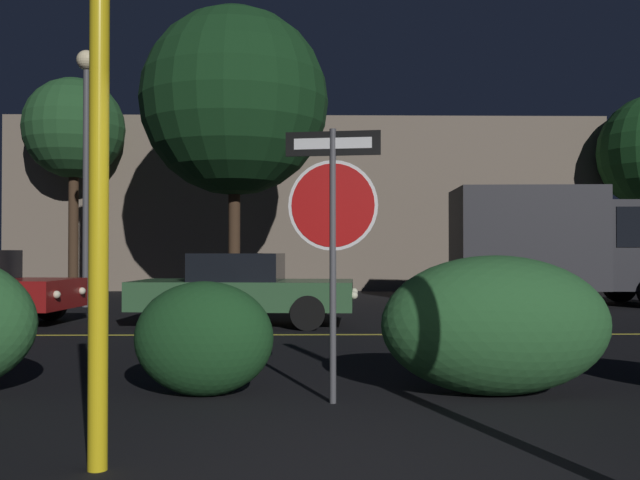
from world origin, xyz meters
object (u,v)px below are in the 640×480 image
object	(u,v)px
hedge_bush_2	(496,325)
tree_2	(234,102)
tree_0	(74,129)
hedge_bush_1	(204,339)
delivery_truck	(572,241)
yellow_pole_left	(99,230)
stop_sign	(333,209)
street_lamp	(86,131)
passing_car_2	(243,289)

from	to	relation	value
hedge_bush_2	tree_2	bearing A→B (deg)	106.79
tree_0	tree_2	size ratio (longest dim) A/B	0.88
hedge_bush_1	delivery_truck	bearing A→B (deg)	55.59
yellow_pole_left	hedge_bush_1	distance (m)	2.47
stop_sign	street_lamp	bearing A→B (deg)	126.86
hedge_bush_2	hedge_bush_1	bearing A→B (deg)	-179.98
hedge_bush_2	tree_0	size ratio (longest dim) A/B	0.31
tree_0	tree_2	bearing A→B (deg)	-35.69
yellow_pole_left	passing_car_2	size ratio (longest dim) A/B	0.71
tree_2	delivery_truck	bearing A→B (deg)	-8.79
hedge_bush_2	tree_0	bearing A→B (deg)	119.64
stop_sign	delivery_truck	xyz separation A→B (m)	(6.45, 11.51, -0.12)
delivery_truck	street_lamp	bearing A→B (deg)	-85.21
hedge_bush_1	street_lamp	distance (m)	12.18
tree_0	tree_2	xyz separation A→B (m)	(5.66, -4.06, 0.06)
yellow_pole_left	delivery_truck	world-z (taller)	yellow_pole_left
street_lamp	tree_2	distance (m)	4.03
yellow_pole_left	delivery_truck	xyz separation A→B (m)	(7.98, 13.43, 0.13)
passing_car_2	delivery_truck	size ratio (longest dim) A/B	0.73
hedge_bush_1	yellow_pole_left	bearing A→B (deg)	-98.32
delivery_truck	tree_0	world-z (taller)	tree_0
street_lamp	tree_0	xyz separation A→B (m)	(-2.23, 5.87, 1.04)
yellow_pole_left	delivery_truck	size ratio (longest dim) A/B	0.52
stop_sign	tree_2	size ratio (longest dim) A/B	0.31
yellow_pole_left	tree_2	bearing A→B (deg)	92.67
hedge_bush_2	passing_car_2	distance (m)	7.11
yellow_pole_left	tree_0	size ratio (longest dim) A/B	0.43
stop_sign	delivery_truck	size ratio (longest dim) A/B	0.43
hedge_bush_1	passing_car_2	world-z (taller)	passing_car_2
hedge_bush_2	tree_2	xyz separation A→B (m)	(-3.78, 12.51, 4.74)
yellow_pole_left	tree_2	xyz separation A→B (m)	(-0.69, 14.77, 3.90)
tree_0	stop_sign	bearing A→B (deg)	-65.03
yellow_pole_left	tree_0	world-z (taller)	tree_0
tree_0	passing_car_2	bearing A→B (deg)	-57.50
passing_car_2	street_lamp	bearing A→B (deg)	-131.21
stop_sign	hedge_bush_1	bearing A→B (deg)	174.16
hedge_bush_1	tree_0	xyz separation A→B (m)	(-6.67, 16.58, 4.80)
street_lamp	tree_0	bearing A→B (deg)	110.81
stop_sign	tree_0	distance (m)	19.00
street_lamp	tree_0	size ratio (longest dim) A/B	0.90
stop_sign	street_lamp	distance (m)	12.66
hedge_bush_1	tree_2	xyz separation A→B (m)	(-1.02, 12.51, 4.86)
passing_car_2	tree_0	xyz separation A→B (m)	(-6.45, 10.12, 4.67)
hedge_bush_1	tree_0	bearing A→B (deg)	111.93
hedge_bush_1	tree_0	world-z (taller)	tree_0
tree_2	street_lamp	bearing A→B (deg)	-152.12
delivery_truck	tree_0	bearing A→B (deg)	-108.10
street_lamp	yellow_pole_left	bearing A→B (deg)	-72.40
stop_sign	street_lamp	xyz separation A→B (m)	(-5.64, 11.04, 2.55)
passing_car_2	yellow_pole_left	bearing A→B (deg)	3.35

